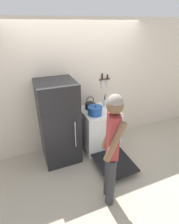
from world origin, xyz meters
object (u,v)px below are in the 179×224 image
at_px(stove_range, 100,130).
at_px(dutch_oven_pot, 95,111).
at_px(tea_kettle, 90,105).
at_px(refrigerator, 59,123).
at_px(utensil_jar, 105,103).
at_px(person, 112,147).

relative_size(stove_range, dutch_oven_pot, 4.38).
height_order(stove_range, tea_kettle, tea_kettle).
distance_m(refrigerator, utensil_jar, 1.04).
height_order(tea_kettle, person, person).
bearing_deg(refrigerator, tea_kettle, 11.39).
xyz_separation_m(refrigerator, utensil_jar, (1.02, 0.15, 0.18)).
bearing_deg(person, dutch_oven_pot, 5.70).
height_order(refrigerator, person, person).
distance_m(stove_range, dutch_oven_pot, 0.56).
distance_m(tea_kettle, person, 1.38).
relative_size(dutch_oven_pot, utensil_jar, 1.17).
relative_size(dutch_oven_pot, tea_kettle, 1.21).
height_order(stove_range, utensil_jar, utensil_jar).
xyz_separation_m(stove_range, person, (-0.40, -1.19, 0.54)).
distance_m(dutch_oven_pot, utensil_jar, 0.44).
bearing_deg(utensil_jar, stove_range, -134.96).
height_order(dutch_oven_pot, tea_kettle, tea_kettle).
xyz_separation_m(tea_kettle, person, (-0.25, -1.36, 0.02)).
height_order(dutch_oven_pot, utensil_jar, utensil_jar).
relative_size(stove_range, person, 0.80).
bearing_deg(dutch_oven_pot, tea_kettle, 87.36).
bearing_deg(stove_range, tea_kettle, 130.71).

